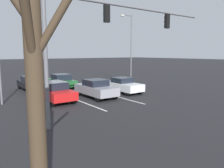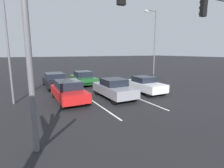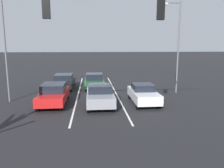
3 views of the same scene
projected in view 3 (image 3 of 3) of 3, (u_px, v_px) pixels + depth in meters
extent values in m
plane|color=black|center=(96.00, 86.00, 23.04)|extent=(240.00, 240.00, 0.00)
cube|color=silver|center=(115.00, 92.00, 20.39)|extent=(0.12, 17.73, 0.01)
cube|color=silver|center=(79.00, 92.00, 20.07)|extent=(0.12, 17.73, 0.01)
cube|color=silver|center=(143.00, 95.00, 16.24)|extent=(1.73, 4.09, 0.65)
cube|color=black|center=(143.00, 87.00, 16.31)|extent=(1.52, 1.64, 0.47)
cube|color=red|center=(145.00, 88.00, 18.23)|extent=(0.24, 0.06, 0.12)
cube|color=red|center=(131.00, 88.00, 18.12)|extent=(0.24, 0.06, 0.12)
cylinder|color=black|center=(159.00, 104.00, 14.90)|extent=(0.22, 0.61, 0.61)
cylinder|color=black|center=(138.00, 105.00, 14.76)|extent=(0.22, 0.61, 0.61)
cylinder|color=black|center=(148.00, 95.00, 17.82)|extent=(0.22, 0.61, 0.61)
cylinder|color=black|center=(130.00, 95.00, 17.69)|extent=(0.22, 0.61, 0.61)
cube|color=gray|center=(100.00, 97.00, 15.58)|extent=(1.86, 4.31, 0.68)
cube|color=black|center=(100.00, 88.00, 15.49)|extent=(1.63, 1.75, 0.51)
cube|color=red|center=(107.00, 88.00, 17.69)|extent=(0.24, 0.06, 0.12)
cube|color=red|center=(91.00, 89.00, 17.56)|extent=(0.24, 0.06, 0.12)
cylinder|color=black|center=(113.00, 107.00, 14.18)|extent=(0.22, 0.66, 0.66)
cylinder|color=black|center=(89.00, 108.00, 14.03)|extent=(0.22, 0.66, 0.66)
cylinder|color=black|center=(109.00, 96.00, 17.26)|extent=(0.22, 0.66, 0.66)
cylinder|color=black|center=(89.00, 96.00, 17.11)|extent=(0.22, 0.66, 0.66)
cube|color=red|center=(54.00, 96.00, 15.94)|extent=(1.84, 4.49, 0.63)
cube|color=black|center=(54.00, 88.00, 15.94)|extent=(1.62, 2.14, 0.57)
cube|color=red|center=(66.00, 88.00, 18.14)|extent=(0.24, 0.06, 0.12)
cube|color=red|center=(50.00, 88.00, 18.02)|extent=(0.24, 0.06, 0.12)
cylinder|color=black|center=(62.00, 106.00, 14.44)|extent=(0.22, 0.65, 0.65)
cylinder|color=black|center=(38.00, 106.00, 14.29)|extent=(0.22, 0.65, 0.65)
cylinder|color=black|center=(67.00, 95.00, 17.71)|extent=(0.22, 0.65, 0.65)
cylinder|color=black|center=(47.00, 95.00, 17.56)|extent=(0.22, 0.65, 0.65)
cube|color=black|center=(64.00, 82.00, 21.71)|extent=(1.91, 4.79, 0.56)
cube|color=black|center=(64.00, 77.00, 21.69)|extent=(1.69, 2.26, 0.54)
cube|color=red|center=(73.00, 78.00, 24.06)|extent=(0.24, 0.06, 0.12)
cube|color=red|center=(60.00, 78.00, 23.93)|extent=(0.24, 0.06, 0.12)
cylinder|color=black|center=(71.00, 89.00, 20.07)|extent=(0.22, 0.69, 0.69)
cylinder|color=black|center=(52.00, 89.00, 19.92)|extent=(0.22, 0.69, 0.69)
cylinder|color=black|center=(74.00, 82.00, 23.60)|extent=(0.22, 0.69, 0.69)
cylinder|color=black|center=(58.00, 82.00, 23.45)|extent=(0.22, 0.69, 0.69)
cube|color=#1E5928|center=(94.00, 82.00, 22.06)|extent=(1.87, 4.28, 0.59)
cube|color=black|center=(94.00, 76.00, 21.92)|extent=(1.65, 1.84, 0.58)
cube|color=red|center=(100.00, 78.00, 24.15)|extent=(0.24, 0.06, 0.12)
cube|color=red|center=(88.00, 78.00, 24.03)|extent=(0.24, 0.06, 0.12)
cylinder|color=black|center=(103.00, 88.00, 20.64)|extent=(0.22, 0.62, 0.62)
cylinder|color=black|center=(86.00, 88.00, 20.49)|extent=(0.22, 0.62, 0.62)
cylinder|color=black|center=(102.00, 82.00, 23.73)|extent=(0.22, 0.62, 0.62)
cylinder|color=black|center=(87.00, 83.00, 23.58)|extent=(0.22, 0.62, 0.62)
cube|color=black|center=(161.00, 9.00, 9.78)|extent=(0.32, 0.22, 0.95)
sphere|color=#4C0C0C|center=(160.00, 3.00, 9.89)|extent=(0.20, 0.20, 0.20)
sphere|color=#4C420C|center=(160.00, 10.00, 9.94)|extent=(0.20, 0.20, 0.20)
sphere|color=#19D83F|center=(159.00, 16.00, 9.99)|extent=(0.20, 0.20, 0.20)
cube|color=black|center=(46.00, 7.00, 9.31)|extent=(0.32, 0.22, 0.95)
sphere|color=#4C0C0C|center=(47.00, 1.00, 9.42)|extent=(0.20, 0.20, 0.20)
sphere|color=#4C420C|center=(47.00, 8.00, 9.47)|extent=(0.20, 0.20, 0.20)
sphere|color=#19D83F|center=(47.00, 15.00, 9.52)|extent=(0.20, 0.20, 0.20)
cylinder|color=slate|center=(5.00, 48.00, 16.15)|extent=(0.14, 0.14, 8.18)
cylinder|color=slate|center=(178.00, 48.00, 19.35)|extent=(0.14, 0.14, 8.02)
cylinder|color=slate|center=(173.00, 3.00, 18.62)|extent=(1.35, 0.09, 0.09)
cube|color=beige|center=(165.00, 4.00, 18.57)|extent=(0.44, 0.24, 0.16)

